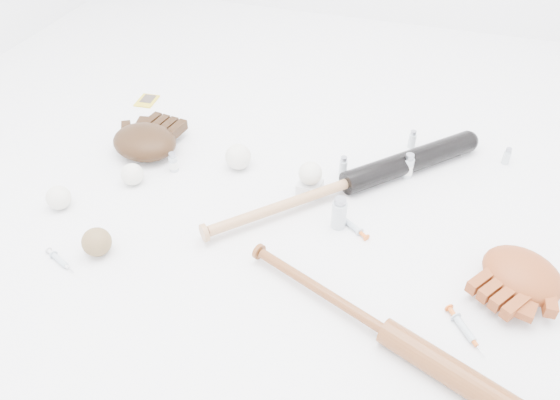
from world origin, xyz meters
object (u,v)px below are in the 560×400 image
(bat_wood, at_px, (387,332))
(pedestal, at_px, (310,187))
(glove_dark, at_px, (145,141))
(bat_dark, at_px, (348,183))

(bat_wood, bearing_deg, pedestal, 146.31)
(glove_dark, height_order, pedestal, glove_dark)
(bat_wood, bearing_deg, glove_dark, 173.26)
(bat_wood, xyz_separation_m, pedestal, (-0.31, 0.46, -0.01))
(bat_dark, relative_size, bat_wood, 1.19)
(bat_wood, bearing_deg, bat_dark, 134.32)
(pedestal, bearing_deg, bat_wood, -56.35)
(bat_dark, bearing_deg, pedestal, 151.82)
(bat_wood, xyz_separation_m, glove_dark, (-0.88, 0.49, 0.02))
(bat_dark, height_order, glove_dark, glove_dark)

